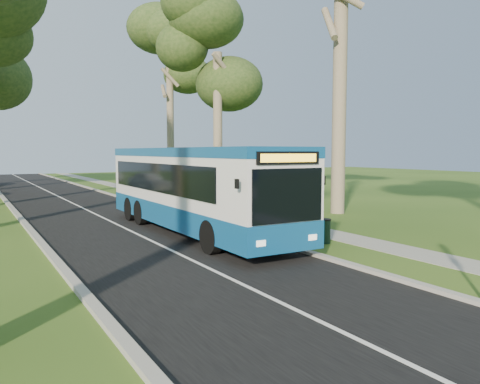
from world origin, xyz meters
name	(u,v)px	position (x,y,z in m)	size (l,w,h in m)	color
ground	(290,249)	(0.00, 0.00, 0.00)	(120.00, 120.00, 0.00)	#305019
road	(105,219)	(-3.50, 10.00, 0.01)	(7.00, 100.00, 0.02)	black
kerb_east	(174,213)	(0.00, 10.00, 0.06)	(0.25, 100.00, 0.12)	#9E9B93
kerb_west	(25,224)	(-7.00, 10.00, 0.06)	(0.25, 100.00, 0.12)	#9E9B93
centre_line	(105,219)	(-3.50, 10.00, 0.02)	(0.12, 100.00, 0.01)	white
footpath	(225,210)	(3.00, 10.00, 0.01)	(1.50, 100.00, 0.02)	gray
bus	(193,189)	(-1.42, 4.51, 1.74)	(2.69, 12.67, 3.35)	white
bus_shelter	(261,186)	(1.87, 4.67, 1.74)	(2.49, 3.25, 2.47)	black
litter_bin	(324,231)	(1.63, 0.24, 0.43)	(0.49, 0.49, 0.86)	black
tree_east_c	(217,50)	(6.80, 18.00, 10.46)	(5.20, 5.20, 14.11)	#7A6B56
tree_east_d	(170,63)	(8.00, 30.00, 11.52)	(5.20, 5.20, 15.56)	#7A6B56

